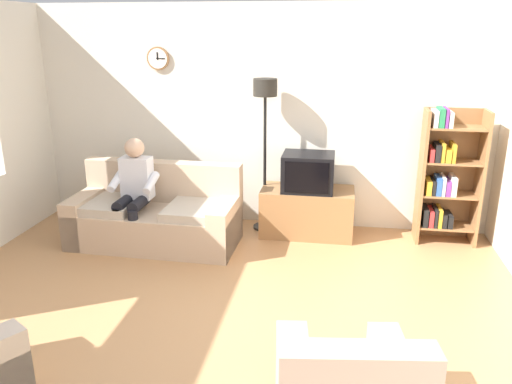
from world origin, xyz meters
TOP-DOWN VIEW (x-y plane):
  - ground_plane at (0.00, 0.00)m, footprint 12.00×12.00m
  - back_wall_assembly at (-0.00, 2.66)m, footprint 6.20×0.17m
  - couch at (-1.07, 1.71)m, footprint 1.92×0.92m
  - tv_stand at (0.65, 2.25)m, footprint 1.10×0.56m
  - tv at (0.65, 2.23)m, footprint 0.60×0.49m
  - bookshelf at (2.21, 2.32)m, footprint 0.68×0.36m
  - floor_lamp at (0.11, 2.35)m, footprint 0.28×0.28m
  - person_on_couch at (-1.27, 1.60)m, footprint 0.52×0.54m

SIDE VIEW (x-z plane):
  - ground_plane at x=0.00m, z-range 0.00..0.00m
  - tv_stand at x=0.65m, z-range 0.00..0.57m
  - couch at x=-1.07m, z-range -0.14..0.76m
  - person_on_couch at x=-1.27m, z-range 0.08..1.32m
  - bookshelf at x=2.21m, z-range 0.00..1.57m
  - tv at x=0.65m, z-range 0.57..1.01m
  - back_wall_assembly at x=0.00m, z-range 0.00..2.70m
  - floor_lamp at x=0.11m, z-range 0.53..2.38m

